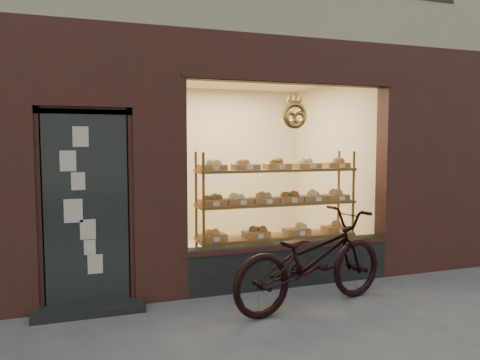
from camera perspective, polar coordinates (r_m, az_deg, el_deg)
name	(u,v)px	position (r m, az deg, el deg)	size (l,w,h in m)	color
display_shelf	(277,211)	(6.36, 4.49, -3.83)	(2.20, 0.45, 1.70)	brown
bicycle	(311,259)	(5.29, 8.71, -9.54)	(0.71, 2.03, 1.06)	black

